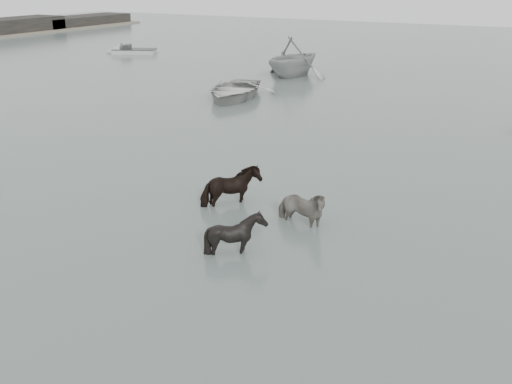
# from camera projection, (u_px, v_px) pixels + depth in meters

# --- Properties ---
(ground) EXTENTS (140.00, 140.00, 0.00)m
(ground) POSITION_uv_depth(u_px,v_px,m) (254.00, 238.00, 14.95)
(ground) COLOR #4C5A54
(ground) RESTS_ON ground
(pony_pinto) EXTENTS (1.74, 0.95, 1.40)m
(pony_pinto) POSITION_uv_depth(u_px,v_px,m) (301.00, 201.00, 15.50)
(pony_pinto) COLOR black
(pony_pinto) RESTS_ON ground
(pony_dark) EXTENTS (1.57, 1.74, 1.51)m
(pony_dark) POSITION_uv_depth(u_px,v_px,m) (232.00, 181.00, 16.81)
(pony_dark) COLOR black
(pony_dark) RESTS_ON ground
(pony_black) EXTENTS (1.36, 1.24, 1.37)m
(pony_black) POSITION_uv_depth(u_px,v_px,m) (236.00, 227.00, 13.96)
(pony_black) COLOR black
(pony_black) RESTS_ON ground
(rowboat_lead) EXTENTS (4.87, 6.05, 1.11)m
(rowboat_lead) POSITION_uv_depth(u_px,v_px,m) (234.00, 88.00, 31.50)
(rowboat_lead) COLOR #AEADA9
(rowboat_lead) RESTS_ON ground
(rowboat_trail) EXTENTS (5.45, 6.01, 2.74)m
(rowboat_trail) POSITION_uv_depth(u_px,v_px,m) (293.00, 55.00, 37.87)
(rowboat_trail) COLOR #9B9E9C
(rowboat_trail) RESTS_ON ground
(skiff_outer) EXTENTS (5.21, 3.57, 0.75)m
(skiff_outer) POSITION_uv_depth(u_px,v_px,m) (134.00, 49.00, 49.01)
(skiff_outer) COLOR #A7A7A3
(skiff_outer) RESTS_ON ground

